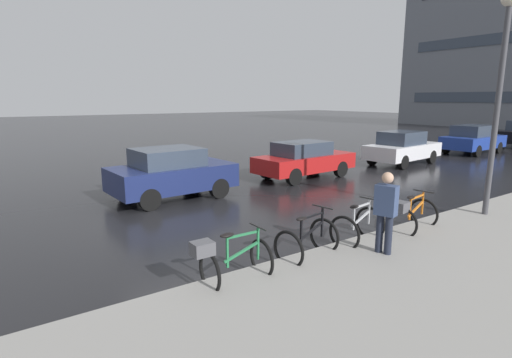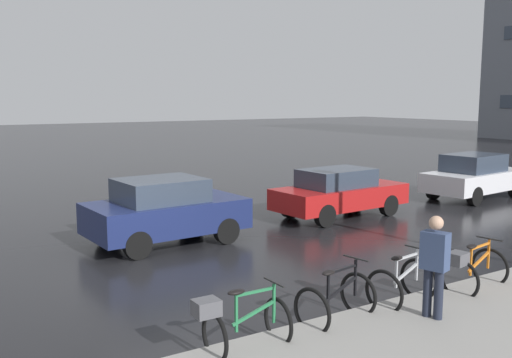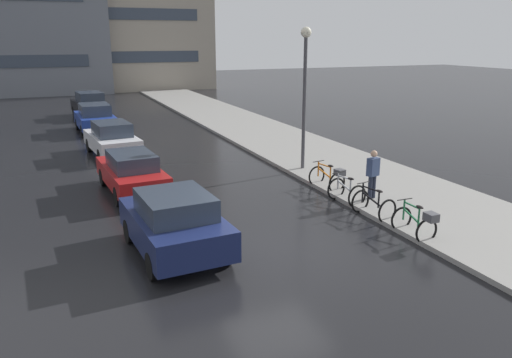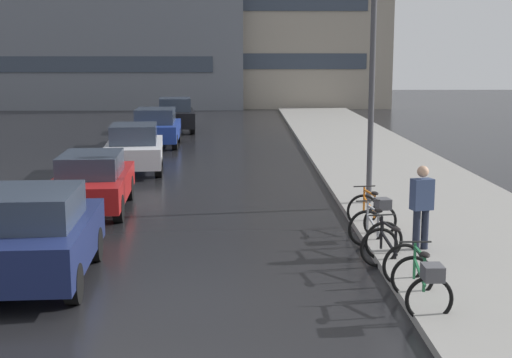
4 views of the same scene
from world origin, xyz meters
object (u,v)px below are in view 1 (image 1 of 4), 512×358
Objects in this scene: bicycle_second at (307,240)px; car_navy at (171,173)px; bicycle_farthest at (410,215)px; bicycle_third at (358,227)px; bicycle_nearest at (229,259)px; car_red at (304,159)px; car_white at (402,148)px; pedestrian at (385,211)px; streetlamp at (502,72)px; car_blue at (473,139)px.

car_navy is (-6.13, -0.24, 0.41)m from bicycle_second.
bicycle_third is at bearing -99.42° from bicycle_farthest.
bicycle_nearest is 0.31× the size of car_red.
car_white is at bearing 115.19° from bicycle_nearest.
pedestrian is (6.99, -10.25, 0.20)m from car_white.
bicycle_third is at bearing -32.14° from car_red.
car_navy is 11.74m from car_white.
car_navy is at bearing -88.52° from car_red.
car_white reaches higher than bicycle_second.
bicycle_second is 1.61m from pedestrian.
streetlamp reaches higher than car_white.
car_red is 6.11m from car_white.
pedestrian is (7.10, -4.14, 0.24)m from car_red.
car_blue is at bearing 107.70° from bicycle_nearest.
bicycle_nearest is at bearing -72.30° from car_blue.
car_blue is at bearing 118.84° from streetlamp.
bicycle_third reaches higher than bicycle_farthest.
car_red is (-0.15, 5.63, -0.07)m from car_navy.
bicycle_second is 0.30× the size of car_blue.
bicycle_second is at bearing -89.32° from bicycle_third.
bicycle_nearest is at bearing -91.47° from bicycle_farthest.
car_blue is at bearing 90.44° from car_navy.
pedestrian reaches higher than car_navy.
bicycle_nearest is 1.15× the size of bicycle_third.
bicycle_second reaches higher than bicycle_nearest.
car_red is at bearing 149.73° from pedestrian.
car_blue reaches higher than car_white.
car_blue reaches higher than car_navy.
car_white is at bearing 90.19° from car_navy.
car_red is 0.76× the size of streetlamp.
bicycle_nearest is at bearing -93.76° from streetlamp.
car_red is 8.22m from pedestrian.
bicycle_second is 0.86× the size of bicycle_farthest.
bicycle_nearest is 0.24× the size of streetlamp.
car_blue is at bearing 109.06° from bicycle_second.
car_blue reaches higher than bicycle_nearest.
car_navy is 9.42m from streetlamp.
car_red is at bearing 159.47° from bicycle_farthest.
bicycle_second is at bearing -40.67° from car_red.
pedestrian is at bearing -70.87° from bicycle_farthest.
streetlamp is at bearing 86.24° from bicycle_nearest.
streetlamp is (0.49, 7.50, 3.27)m from bicycle_nearest.
bicycle_second is 0.33× the size of car_navy.
car_blue is at bearing 90.90° from car_white.
bicycle_nearest is 8.20m from streetlamp.
bicycle_second is (-0.11, 1.84, -0.08)m from bicycle_nearest.
car_navy is 0.89× the size of car_white.
bicycle_third is at bearing 15.52° from car_navy.
car_white is 1.02× the size of car_blue.
bicycle_third is at bearing -58.52° from car_white.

